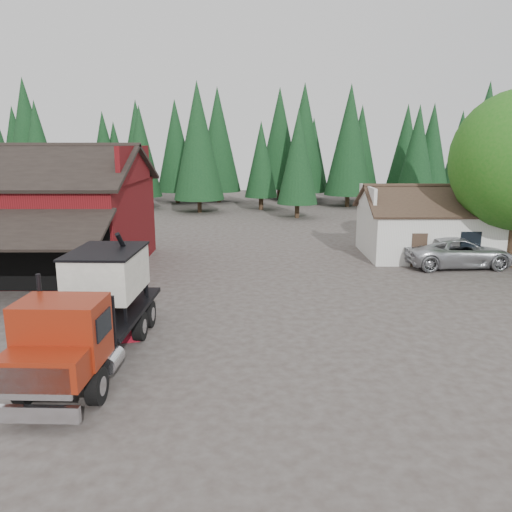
{
  "coord_description": "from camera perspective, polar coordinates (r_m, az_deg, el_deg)",
  "views": [
    {
      "loc": [
        1.81,
        -18.67,
        7.1
      ],
      "look_at": [
        1.88,
        4.88,
        1.8
      ],
      "focal_mm": 35.0,
      "sensor_mm": 36.0,
      "label": 1
    }
  ],
  "objects": [
    {
      "name": "near_pine_d",
      "position": [
        52.99,
        -6.65,
        12.92
      ],
      "size": [
        5.28,
        5.28,
        13.4
      ],
      "color": "#382619",
      "rests_on": "ground"
    },
    {
      "name": "farmhouse",
      "position": [
        34.02,
        19.05,
        2.8
      ],
      "size": [
        8.6,
        6.42,
        4.65
      ],
      "color": "silver",
      "rests_on": "ground"
    },
    {
      "name": "conifer_backdrop",
      "position": [
        61.11,
        -1.89,
        6.01
      ],
      "size": [
        76.0,
        16.0,
        16.0
      ],
      "primitive_type": null,
      "color": "black",
      "rests_on": "ground"
    },
    {
      "name": "near_pine_b",
      "position": [
        48.86,
        4.83,
        11.22
      ],
      "size": [
        3.96,
        3.96,
        10.4
      ],
      "color": "#382619",
      "rests_on": "ground"
    },
    {
      "name": "red_barn",
      "position": [
        31.62,
        -24.13,
        3.56
      ],
      "size": [
        12.8,
        13.63,
        7.18
      ],
      "color": "maroon",
      "rests_on": "ground"
    },
    {
      "name": "near_pine_c",
      "position": [
        49.02,
        24.65,
        11.32
      ],
      "size": [
        4.84,
        4.84,
        12.4
      ],
      "color": "#382619",
      "rests_on": "ground"
    },
    {
      "name": "ground",
      "position": [
        20.05,
        -5.4,
        -8.11
      ],
      "size": [
        120.0,
        120.0,
        0.0
      ],
      "primitive_type": "plane",
      "color": "#3E3631",
      "rests_on": "ground"
    },
    {
      "name": "equip_box",
      "position": [
        19.46,
        -14.27,
        -8.18
      ],
      "size": [
        0.96,
        1.24,
        0.6
      ],
      "primitive_type": "cube",
      "rotation": [
        0.0,
        0.0,
        0.26
      ],
      "color": "maroon",
      "rests_on": "ground"
    },
    {
      "name": "feed_truck",
      "position": [
        17.37,
        -18.03,
        -5.48
      ],
      "size": [
        2.68,
        8.94,
        4.0
      ],
      "rotation": [
        0.0,
        0.0,
        -0.03
      ],
      "color": "black",
      "rests_on": "ground"
    },
    {
      "name": "silver_car",
      "position": [
        31.69,
        22.08,
        0.44
      ],
      "size": [
        6.58,
        3.39,
        1.77
      ],
      "primitive_type": "imported",
      "rotation": [
        0.0,
        0.0,
        1.64
      ],
      "color": "#B9BCC2",
      "rests_on": "ground"
    }
  ]
}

